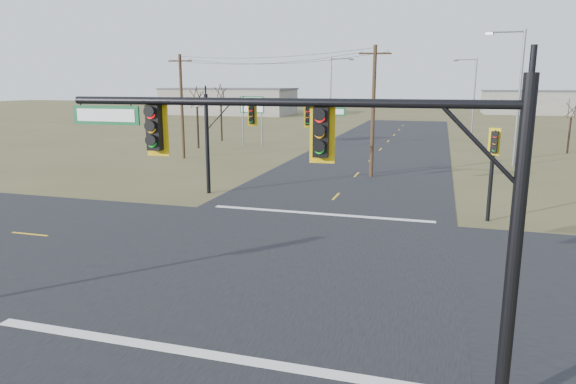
# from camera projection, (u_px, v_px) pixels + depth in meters

# --- Properties ---
(ground) EXTENTS (320.00, 320.00, 0.00)m
(ground) POSITION_uv_depth(u_px,v_px,m) (277.00, 259.00, 20.37)
(ground) COLOR brown
(ground) RESTS_ON ground
(road_ew) EXTENTS (160.00, 14.00, 0.02)m
(road_ew) POSITION_uv_depth(u_px,v_px,m) (277.00, 259.00, 20.37)
(road_ew) COLOR black
(road_ew) RESTS_ON ground
(road_ns) EXTENTS (14.00, 160.00, 0.02)m
(road_ns) POSITION_uv_depth(u_px,v_px,m) (277.00, 259.00, 20.37)
(road_ns) COLOR black
(road_ns) RESTS_ON ground
(stop_bar_near) EXTENTS (12.00, 0.40, 0.01)m
(stop_bar_near) POSITION_uv_depth(u_px,v_px,m) (189.00, 351.00, 13.33)
(stop_bar_near) COLOR silver
(stop_bar_near) RESTS_ON road_ns
(stop_bar_far) EXTENTS (12.00, 0.40, 0.01)m
(stop_bar_far) POSITION_uv_depth(u_px,v_px,m) (320.00, 214.00, 27.40)
(stop_bar_far) COLOR silver
(stop_bar_far) RESTS_ON road_ns
(mast_arm_near) EXTENTS (10.34, 0.44, 7.06)m
(mast_arm_near) POSITION_uv_depth(u_px,v_px,m) (333.00, 165.00, 10.97)
(mast_arm_near) COLOR black
(mast_arm_near) RESTS_ON ground
(mast_arm_far) EXTENTS (8.82, 0.57, 6.21)m
(mast_arm_far) POSITION_uv_depth(u_px,v_px,m) (256.00, 123.00, 30.88)
(mast_arm_far) COLOR black
(mast_arm_far) RESTS_ON ground
(pedestal_signal_ne) EXTENTS (0.64, 0.56, 4.74)m
(pedestal_signal_ne) POSITION_uv_depth(u_px,v_px,m) (493.00, 155.00, 25.26)
(pedestal_signal_ne) COLOR black
(pedestal_signal_ne) RESTS_ON ground
(utility_pole_near) EXTENTS (2.27, 0.78, 9.53)m
(utility_pole_near) POSITION_uv_depth(u_px,v_px,m) (373.00, 110.00, 37.34)
(utility_pole_near) COLOR #402B1B
(utility_pole_near) RESTS_ON ground
(utility_pole_far) EXTENTS (2.30, 0.27, 9.41)m
(utility_pole_far) POSITION_uv_depth(u_px,v_px,m) (182.00, 105.00, 46.82)
(utility_pole_far) COLOR #402B1B
(utility_pole_far) RESTS_ON ground
(highway_sign) EXTENTS (2.91, 0.45, 5.48)m
(highway_sign) POSITION_uv_depth(u_px,v_px,m) (252.00, 111.00, 55.92)
(highway_sign) COLOR slate
(highway_sign) RESTS_ON ground
(streetlight_a) EXTENTS (3.12, 0.50, 11.14)m
(streetlight_a) POSITION_uv_depth(u_px,v_px,m) (517.00, 91.00, 42.24)
(streetlight_a) COLOR slate
(streetlight_a) RESTS_ON ground
(streetlight_b) EXTENTS (2.75, 0.44, 9.81)m
(streetlight_b) POSITION_uv_depth(u_px,v_px,m) (472.00, 95.00, 61.63)
(streetlight_b) COLOR slate
(streetlight_b) RESTS_ON ground
(streetlight_c) EXTENTS (2.75, 0.45, 9.80)m
(streetlight_c) POSITION_uv_depth(u_px,v_px,m) (332.00, 95.00, 59.59)
(streetlight_c) COLOR slate
(streetlight_c) RESTS_ON ground
(bare_tree_a) EXTENTS (2.88, 2.88, 6.92)m
(bare_tree_a) POSITION_uv_depth(u_px,v_px,m) (197.00, 97.00, 54.09)
(bare_tree_a) COLOR black
(bare_tree_a) RESTS_ON ground
(bare_tree_b) EXTENTS (2.85, 2.85, 7.17)m
(bare_tree_b) POSITION_uv_depth(u_px,v_px,m) (221.00, 93.00, 61.04)
(bare_tree_b) COLOR black
(bare_tree_b) RESTS_ON ground
(bare_tree_c) EXTENTS (2.82, 2.82, 5.67)m
(bare_tree_c) POSITION_uv_depth(u_px,v_px,m) (572.00, 108.00, 50.22)
(bare_tree_c) COLOR black
(bare_tree_c) RESTS_ON ground
(warehouse_left) EXTENTS (28.00, 14.00, 5.50)m
(warehouse_left) POSITION_uv_depth(u_px,v_px,m) (229.00, 102.00, 115.32)
(warehouse_left) COLOR gray
(warehouse_left) RESTS_ON ground
(warehouse_mid) EXTENTS (20.00, 12.00, 5.00)m
(warehouse_mid) POSITION_uv_depth(u_px,v_px,m) (530.00, 103.00, 116.07)
(warehouse_mid) COLOR gray
(warehouse_mid) RESTS_ON ground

